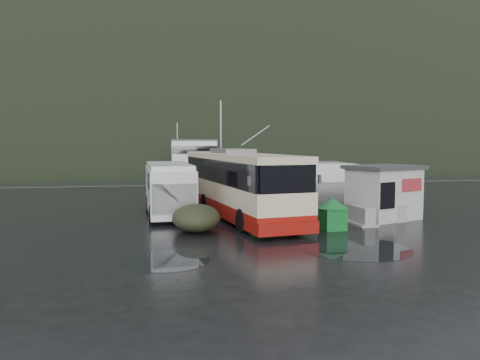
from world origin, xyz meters
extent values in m
plane|color=black|center=(0.00, 0.00, 0.00)|extent=(160.00, 160.00, 0.00)
cube|color=black|center=(0.00, 110.00, 0.00)|extent=(300.00, 180.00, 0.02)
cube|color=#999993|center=(0.00, 20.00, 0.00)|extent=(160.00, 0.60, 1.50)
ellipsoid|color=black|center=(10.00, 250.00, 0.00)|extent=(780.00, 540.00, 570.00)
cylinder|color=black|center=(5.26, -6.52, 0.01)|extent=(4.07, 4.07, 0.01)
cylinder|color=black|center=(-1.66, -7.11, 0.01)|extent=(2.97, 2.97, 0.01)
cylinder|color=black|center=(2.38, 5.16, 0.01)|extent=(3.14, 3.14, 0.01)
camera|label=1|loc=(-1.92, -22.48, 3.91)|focal=35.00mm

